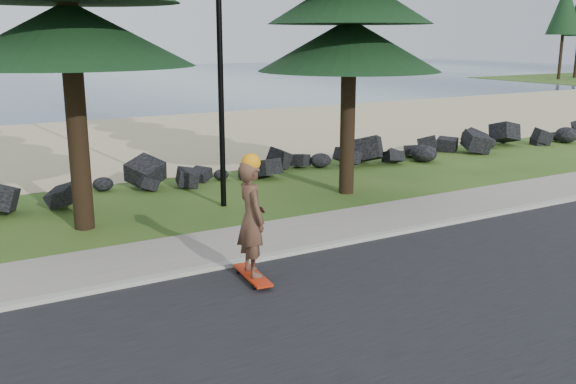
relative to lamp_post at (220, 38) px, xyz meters
name	(u,v)px	position (x,y,z in m)	size (l,w,h in m)	color
ground	(286,240)	(0.00, -3.20, -4.13)	(160.00, 160.00, 0.00)	#254616
road	(433,318)	(0.00, -7.70, -4.12)	(160.00, 7.00, 0.02)	black
kerb	(309,249)	(0.00, -4.10, -4.08)	(160.00, 0.20, 0.10)	#A9A798
sidewalk	(282,235)	(0.00, -3.00, -4.09)	(160.00, 2.00, 0.08)	gray
beach_sand	(107,143)	(0.00, 11.30, -4.13)	(160.00, 15.00, 0.01)	tan
seawall_boulders	(189,187)	(0.00, 2.40, -4.13)	(60.00, 2.40, 1.10)	black
lamp_post	(220,38)	(0.00, 0.00, 0.00)	(0.25, 0.14, 8.14)	black
skateboarder	(252,219)	(-1.69, -4.94, -3.00)	(0.56, 1.24, 2.27)	#B9250A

